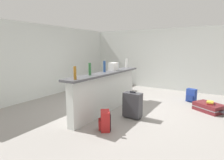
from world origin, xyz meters
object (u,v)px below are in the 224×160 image
object	(u,v)px
dining_chair_near_partition	(122,80)
backpack_blue	(191,96)
bottle_white	(127,63)
suitcase_flat_maroon	(209,107)
bottle_amber	(75,73)
bottle_clear	(118,66)
backpack_red	(105,121)
dining_table	(110,75)
book_stack	(210,103)
bottle_green	(90,69)
suitcase_upright_charcoal	(132,105)
grocery_bag	(113,67)
bottle_blue	(104,67)

from	to	relation	value
dining_chair_near_partition	backpack_blue	size ratio (longest dim) A/B	2.21
bottle_white	suitcase_flat_maroon	bearing A→B (deg)	-86.63
bottle_white	dining_chair_near_partition	distance (m)	1.18
bottle_amber	bottle_clear	world-z (taller)	bottle_amber
suitcase_flat_maroon	backpack_blue	distance (m)	0.91
bottle_clear	backpack_red	size ratio (longest dim) A/B	0.51
dining_table	dining_chair_near_partition	distance (m)	0.57
dining_table	suitcase_flat_maroon	distance (m)	3.67
bottle_white	dining_table	world-z (taller)	bottle_white
suitcase_flat_maroon	dining_chair_near_partition	bearing A→B (deg)	78.63
bottle_amber	book_stack	size ratio (longest dim) A/B	1.12
bottle_green	suitcase_upright_charcoal	size ratio (longest dim) A/B	0.43
bottle_amber	bottle_green	world-z (taller)	bottle_green
bottle_amber	backpack_blue	distance (m)	3.99
backpack_blue	bottle_amber	bearing A→B (deg)	152.87
backpack_blue	suitcase_upright_charcoal	bearing A→B (deg)	155.25
backpack_red	book_stack	xyz separation A→B (m)	(2.41, -1.79, 0.05)
bottle_green	dining_table	world-z (taller)	bottle_green
bottle_green	dining_table	bearing A→B (deg)	22.99
dining_chair_near_partition	book_stack	bearing A→B (deg)	-102.05
backpack_blue	grocery_bag	bearing A→B (deg)	132.08
suitcase_flat_maroon	bottle_blue	bearing A→B (deg)	120.42
bottle_amber	bottle_clear	bearing A→B (deg)	2.90
backpack_red	backpack_blue	bearing A→B (deg)	-21.06
bottle_green	backpack_red	size ratio (longest dim) A/B	0.69
suitcase_flat_maroon	grocery_bag	bearing A→B (deg)	112.05
bottle_white	book_stack	size ratio (longest dim) A/B	1.24
dining_chair_near_partition	backpack_red	xyz separation A→B (m)	(-3.06, -1.25, -0.31)
book_stack	suitcase_flat_maroon	bearing A→B (deg)	27.61
bottle_amber	book_stack	distance (m)	3.67
bottle_white	bottle_blue	bearing A→B (deg)	-179.94
bottle_green	suitcase_flat_maroon	size ratio (longest dim) A/B	0.33
grocery_bag	suitcase_flat_maroon	size ratio (longest dim) A/B	0.30
suitcase_upright_charcoal	book_stack	size ratio (longest dim) A/B	2.78
dining_table	book_stack	xyz separation A→B (m)	(-0.67, -3.60, -0.39)
grocery_bag	book_stack	xyz separation A→B (m)	(0.95, -2.47, -0.93)
bottle_clear	grocery_bag	world-z (taller)	grocery_bag
bottle_clear	suitcase_flat_maroon	world-z (taller)	bottle_clear
bottle_green	suitcase_upright_charcoal	xyz separation A→B (m)	(0.57, -0.85, -0.89)
grocery_bag	backpack_blue	xyz separation A→B (m)	(1.71, -1.89, -0.98)
book_stack	grocery_bag	bearing A→B (deg)	111.02
bottle_amber	suitcase_flat_maroon	world-z (taller)	bottle_amber
dining_table	backpack_red	distance (m)	3.59
bottle_green	suitcase_flat_maroon	bearing A→B (deg)	-49.35
bottle_white	backpack_red	size ratio (longest dim) A/B	0.71
dining_chair_near_partition	suitcase_upright_charcoal	size ratio (longest dim) A/B	1.39
bottle_white	dining_chair_near_partition	size ratio (longest dim) A/B	0.32
dining_chair_near_partition	suitcase_flat_maroon	size ratio (longest dim) A/B	1.06
book_stack	backpack_red	bearing A→B (deg)	143.32
bottle_clear	backpack_red	distance (m)	2.03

